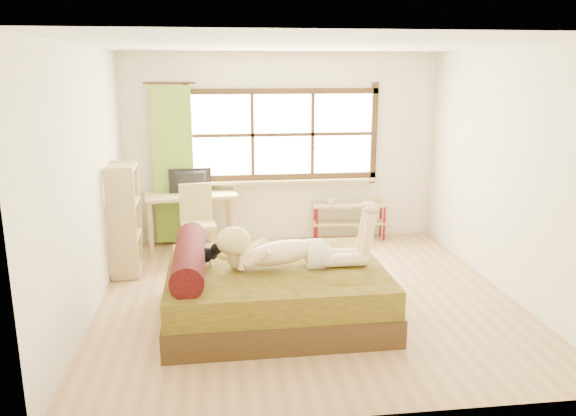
{
  "coord_description": "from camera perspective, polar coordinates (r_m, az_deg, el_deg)",
  "views": [
    {
      "loc": [
        -0.93,
        -5.76,
        2.46
      ],
      "look_at": [
        -0.18,
        0.2,
        0.97
      ],
      "focal_mm": 35.0,
      "sensor_mm": 36.0,
      "label": 1
    }
  ],
  "objects": [
    {
      "name": "floor",
      "position": [
        6.33,
        1.84,
        -8.96
      ],
      "size": [
        4.5,
        4.5,
        0.0
      ],
      "primitive_type": "plane",
      "color": "#9E754C",
      "rests_on": "ground"
    },
    {
      "name": "ceiling",
      "position": [
        5.84,
        2.06,
        16.27
      ],
      "size": [
        4.5,
        4.5,
        0.0
      ],
      "primitive_type": "plane",
      "rotation": [
        3.14,
        0.0,
        0.0
      ],
      "color": "white",
      "rests_on": "wall_back"
    },
    {
      "name": "wall_back",
      "position": [
        8.14,
        -0.56,
        6.08
      ],
      "size": [
        4.5,
        0.0,
        4.5
      ],
      "primitive_type": "plane",
      "rotation": [
        1.57,
        0.0,
        0.0
      ],
      "color": "silver",
      "rests_on": "floor"
    },
    {
      "name": "wall_front",
      "position": [
        3.79,
        7.31,
        -3.22
      ],
      "size": [
        4.5,
        0.0,
        4.5
      ],
      "primitive_type": "plane",
      "rotation": [
        -1.57,
        0.0,
        0.0
      ],
      "color": "silver",
      "rests_on": "floor"
    },
    {
      "name": "wall_left",
      "position": [
        6.01,
        -19.77,
        2.45
      ],
      "size": [
        0.0,
        4.5,
        4.5
      ],
      "primitive_type": "plane",
      "rotation": [
        1.57,
        0.0,
        1.57
      ],
      "color": "silver",
      "rests_on": "floor"
    },
    {
      "name": "wall_right",
      "position": [
        6.67,
        21.44,
        3.37
      ],
      "size": [
        0.0,
        4.5,
        4.5
      ],
      "primitive_type": "plane",
      "rotation": [
        1.57,
        0.0,
        -1.57
      ],
      "color": "silver",
      "rests_on": "floor"
    },
    {
      "name": "window",
      "position": [
        8.09,
        -0.54,
        7.17
      ],
      "size": [
        2.8,
        0.16,
        1.46
      ],
      "color": "#FFEDBF",
      "rests_on": "wall_back"
    },
    {
      "name": "curtain",
      "position": [
        8.02,
        -11.56,
        4.24
      ],
      "size": [
        0.55,
        0.1,
        2.2
      ],
      "primitive_type": "cube",
      "color": "olive",
      "rests_on": "wall_back"
    },
    {
      "name": "bed",
      "position": [
        5.74,
        -1.8,
        -8.24
      ],
      "size": [
        2.19,
        1.76,
        0.83
      ],
      "rotation": [
        0.0,
        0.0,
        0.01
      ],
      "color": "#362210",
      "rests_on": "floor"
    },
    {
      "name": "woman",
      "position": [
        5.52,
        0.31,
        -2.81
      ],
      "size": [
        1.53,
        0.45,
        0.65
      ],
      "primitive_type": null,
      "rotation": [
        0.0,
        0.0,
        0.01
      ],
      "color": "beige",
      "rests_on": "bed"
    },
    {
      "name": "kitten",
      "position": [
        5.69,
        -8.64,
        -4.55
      ],
      "size": [
        0.33,
        0.13,
        0.26
      ],
      "primitive_type": null,
      "rotation": [
        0.0,
        0.0,
        0.01
      ],
      "color": "black",
      "rests_on": "bed"
    },
    {
      "name": "desk",
      "position": [
        7.92,
        -9.81,
        0.7
      ],
      "size": [
        1.31,
        0.74,
        0.78
      ],
      "rotation": [
        0.0,
        0.0,
        0.14
      ],
      "color": "#A28C58",
      "rests_on": "floor"
    },
    {
      "name": "monitor",
      "position": [
        7.91,
        -9.87,
        2.7
      ],
      "size": [
        0.59,
        0.16,
        0.34
      ],
      "primitive_type": "imported",
      "rotation": [
        0.0,
        0.0,
        3.28
      ],
      "color": "black",
      "rests_on": "desk"
    },
    {
      "name": "chair",
      "position": [
        7.6,
        -9.22,
        -0.87
      ],
      "size": [
        0.49,
        0.49,
        0.98
      ],
      "rotation": [
        0.0,
        0.0,
        0.14
      ],
      "color": "#A28C58",
      "rests_on": "floor"
    },
    {
      "name": "pipe_shelf",
      "position": [
        8.32,
        6.35,
        -0.51
      ],
      "size": [
        1.1,
        0.32,
        0.62
      ],
      "rotation": [
        0.0,
        0.0,
        -0.04
      ],
      "color": "#A28C58",
      "rests_on": "floor"
    },
    {
      "name": "cup",
      "position": [
        8.21,
        4.27,
        0.7
      ],
      "size": [
        0.12,
        0.12,
        0.09
      ],
      "primitive_type": "imported",
      "rotation": [
        0.0,
        0.0,
        -0.04
      ],
      "color": "gray",
      "rests_on": "pipe_shelf"
    },
    {
      "name": "book",
      "position": [
        8.33,
        7.64,
        0.56
      ],
      "size": [
        0.18,
        0.24,
        0.02
      ],
      "primitive_type": "imported",
      "rotation": [
        0.0,
        0.0,
        -0.04
      ],
      "color": "gray",
      "rests_on": "pipe_shelf"
    },
    {
      "name": "bookshelf",
      "position": [
        7.1,
        -16.28,
        -1.09
      ],
      "size": [
        0.35,
        0.6,
        1.36
      ],
      "rotation": [
        0.0,
        0.0,
        0.04
      ],
      "color": "#A28C58",
      "rests_on": "floor"
    }
  ]
}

